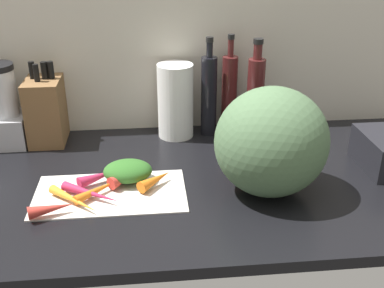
{
  "coord_description": "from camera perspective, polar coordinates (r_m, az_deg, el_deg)",
  "views": [
    {
      "loc": [
        -10.76,
        -118.23,
        66.0
      ],
      "look_at": [
        0.67,
        -6.68,
        13.41
      ],
      "focal_mm": 44.12,
      "sensor_mm": 36.0,
      "label": 1
    }
  ],
  "objects": [
    {
      "name": "carrot_5",
      "position": [
        1.3,
        -4.43,
        -4.32
      ],
      "size": [
        10.42,
        10.32,
        3.31
      ],
      "primitive_type": "cone",
      "rotation": [
        0.0,
        1.57,
        0.78
      ],
      "color": "orange",
      "rests_on": "cutting_board"
    },
    {
      "name": "bottle_1",
      "position": [
        1.62,
        4.53,
        6.22
      ],
      "size": [
        5.26,
        5.26,
        33.57
      ],
      "color": "#471919",
      "rests_on": "ground_plane"
    },
    {
      "name": "bottle_0",
      "position": [
        1.58,
        2.05,
        5.97
      ],
      "size": [
        5.33,
        5.33,
        33.38
      ],
      "color": "black",
      "rests_on": "ground_plane"
    },
    {
      "name": "cutting_board",
      "position": [
        1.29,
        -9.84,
        -5.84
      ],
      "size": [
        40.41,
        22.39,
        0.8
      ],
      "primitive_type": "cube",
      "color": "beige",
      "rests_on": "ground_plane"
    },
    {
      "name": "bottle_2",
      "position": [
        1.59,
        7.65,
        5.9
      ],
      "size": [
        5.78,
        5.78,
        32.94
      ],
      "color": "#471919",
      "rests_on": "ground_plane"
    },
    {
      "name": "winter_squash",
      "position": [
        1.24,
        9.56,
        0.23
      ],
      "size": [
        29.79,
        27.66,
        29.24
      ],
      "primitive_type": "ellipsoid",
      "color": "#4C6B47",
      "rests_on": "ground_plane"
    },
    {
      "name": "blender_appliance",
      "position": [
        1.63,
        -21.95,
        3.77
      ],
      "size": [
        14.66,
        14.66,
        26.74
      ],
      "color": "#B2B2B7",
      "rests_on": "ground_plane"
    },
    {
      "name": "carrot_4",
      "position": [
        1.26,
        -12.11,
        -5.87
      ],
      "size": [
        16.41,
        11.69,
        2.62
      ],
      "primitive_type": "cone",
      "rotation": [
        0.0,
        1.57,
        -0.56
      ],
      "color": "#B2264C",
      "rests_on": "cutting_board"
    },
    {
      "name": "carrot_0",
      "position": [
        1.33,
        -11.25,
        -3.9
      ],
      "size": [
        11.65,
        9.06,
        3.34
      ],
      "primitive_type": "cone",
      "rotation": [
        0.0,
        1.57,
        0.56
      ],
      "color": "#B2264C",
      "rests_on": "cutting_board"
    },
    {
      "name": "carrot_3",
      "position": [
        1.25,
        -14.09,
        -6.57
      ],
      "size": [
        14.43,
        14.0,
        2.38
      ],
      "primitive_type": "cone",
      "rotation": [
        0.0,
        1.57,
        -0.77
      ],
      "color": "orange",
      "rests_on": "cutting_board"
    },
    {
      "name": "paper_towel_roll",
      "position": [
        1.57,
        -2.01,
        5.22
      ],
      "size": [
        11.84,
        11.84,
        24.87
      ],
      "primitive_type": "cylinder",
      "color": "white",
      "rests_on": "ground_plane"
    },
    {
      "name": "wall_back",
      "position": [
        1.61,
        -1.92,
        12.2
      ],
      "size": [
        170.0,
        3.0,
        60.0
      ],
      "primitive_type": "cube",
      "color": "beige",
      "rests_on": "ground_plane"
    },
    {
      "name": "carrot_greens_pile",
      "position": [
        1.32,
        -7.77,
        -3.25
      ],
      "size": [
        13.52,
        10.4,
        5.72
      ],
      "primitive_type": "ellipsoid",
      "color": "#2D6023",
      "rests_on": "cutting_board"
    },
    {
      "name": "ground_plane",
      "position": [
        1.37,
        -0.57,
        -4.5
      ],
      "size": [
        170.0,
        80.0,
        3.0
      ],
      "primitive_type": "cube",
      "color": "black"
    },
    {
      "name": "carrot_1",
      "position": [
        1.32,
        -7.97,
        -3.92
      ],
      "size": [
        10.43,
        10.08,
        3.6
      ],
      "primitive_type": "cone",
      "rotation": [
        0.0,
        1.57,
        0.75
      ],
      "color": "red",
      "rests_on": "cutting_board"
    },
    {
      "name": "carrot_6",
      "position": [
        1.28,
        -11.21,
        -5.41
      ],
      "size": [
        12.82,
        12.0,
        2.53
      ],
      "primitive_type": "cone",
      "rotation": [
        0.0,
        1.57,
        0.74
      ],
      "color": "orange",
      "rests_on": "cutting_board"
    },
    {
      "name": "carrot_2",
      "position": [
        1.22,
        -16.66,
        -7.49
      ],
      "size": [
        11.51,
        6.41,
        3.26
      ],
      "primitive_type": "cone",
      "rotation": [
        0.0,
        1.57,
        0.3
      ],
      "color": "red",
      "rests_on": "cutting_board"
    },
    {
      "name": "knife_block",
      "position": [
        1.61,
        -17.24,
        3.92
      ],
      "size": [
        11.17,
        15.34,
        26.7
      ],
      "color": "brown",
      "rests_on": "ground_plane"
    }
  ]
}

